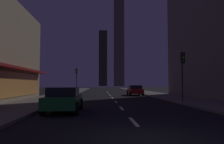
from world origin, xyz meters
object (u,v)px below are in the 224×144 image
(traffic_light_far_left, at_px, (77,75))
(traffic_light_near_right, at_px, (183,66))
(car_parked_near, at_px, (64,99))
(fire_hydrant_far_left, at_px, (59,95))
(car_parked_far, at_px, (135,90))

(traffic_light_far_left, bearing_deg, traffic_light_near_right, -60.75)
(car_parked_near, bearing_deg, traffic_light_far_left, 94.45)
(fire_hydrant_far_left, bearing_deg, car_parked_near, -78.16)
(car_parked_near, bearing_deg, car_parked_far, 67.91)
(car_parked_far, relative_size, traffic_light_near_right, 1.01)
(car_parked_near, xyz_separation_m, traffic_light_far_left, (-1.90, 24.39, 2.45))
(traffic_light_near_right, xyz_separation_m, traffic_light_far_left, (-11.00, 19.64, 0.00))
(car_parked_near, xyz_separation_m, traffic_light_near_right, (9.10, 4.75, 2.45))
(traffic_light_near_right, bearing_deg, car_parked_near, -152.46)
(traffic_light_far_left, bearing_deg, car_parked_near, -85.55)
(fire_hydrant_far_left, relative_size, traffic_light_far_left, 0.16)
(car_parked_near, height_order, traffic_light_near_right, traffic_light_near_right)
(traffic_light_near_right, bearing_deg, fire_hydrant_far_left, 151.37)
(car_parked_far, height_order, traffic_light_near_right, traffic_light_near_right)
(car_parked_near, bearing_deg, fire_hydrant_far_left, 101.84)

